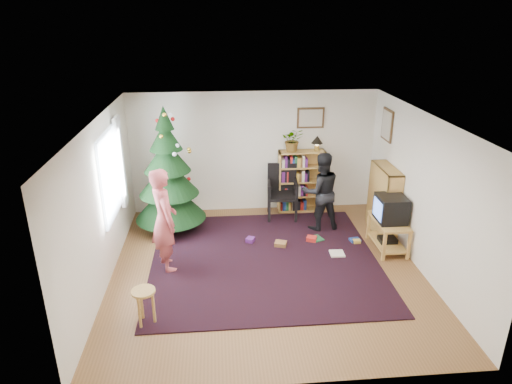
{
  "coord_description": "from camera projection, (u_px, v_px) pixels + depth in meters",
  "views": [
    {
      "loc": [
        -0.74,
        -6.46,
        3.96
      ],
      "look_at": [
        -0.11,
        0.68,
        1.1
      ],
      "focal_mm": 32.0,
      "sensor_mm": 36.0,
      "label": 1
    }
  ],
  "objects": [
    {
      "name": "armchair",
      "position": [
        282.0,
        189.0,
        9.28
      ],
      "size": [
        0.64,
        0.64,
        1.08
      ],
      "rotation": [
        0.0,
        0.0,
        -0.09
      ],
      "color": "black",
      "rests_on": "rug"
    },
    {
      "name": "potted_plant",
      "position": [
        293.0,
        140.0,
        9.16
      ],
      "size": [
        0.45,
        0.4,
        0.48
      ],
      "primitive_type": "imported",
      "rotation": [
        0.0,
        0.0,
        -0.06
      ],
      "color": "gray",
      "rests_on": "bookshelf_back"
    },
    {
      "name": "wall_front",
      "position": [
        293.0,
        291.0,
        4.73
      ],
      "size": [
        5.0,
        0.02,
        2.5
      ],
      "primitive_type": "cube",
      "color": "silver",
      "rests_on": "floor"
    },
    {
      "name": "floor_clutter",
      "position": [
        315.0,
        242.0,
        8.28
      ],
      "size": [
        2.13,
        0.8,
        0.08
      ],
      "color": "#A51E19",
      "rests_on": "rug"
    },
    {
      "name": "wall_left",
      "position": [
        102.0,
        205.0,
        6.84
      ],
      "size": [
        0.02,
        5.0,
        2.5
      ],
      "primitive_type": "cube",
      "color": "silver",
      "rests_on": "floor"
    },
    {
      "name": "ceiling",
      "position": [
        268.0,
        119.0,
        6.58
      ],
      "size": [
        5.0,
        5.0,
        0.0
      ],
      "primitive_type": "plane",
      "rotation": [
        3.14,
        0.0,
        0.0
      ],
      "color": "white",
      "rests_on": "wall_back"
    },
    {
      "name": "table_lamp",
      "position": [
        317.0,
        141.0,
        9.22
      ],
      "size": [
        0.24,
        0.24,
        0.31
      ],
      "color": "#A57F33",
      "rests_on": "bookshelf_back"
    },
    {
      "name": "picture_back",
      "position": [
        311.0,
        118.0,
        9.17
      ],
      "size": [
        0.55,
        0.03,
        0.42
      ],
      "color": "#4C3319",
      "rests_on": "wall_back"
    },
    {
      "name": "wall_back",
      "position": [
        254.0,
        152.0,
        9.36
      ],
      "size": [
        5.0,
        0.02,
        2.5
      ],
      "primitive_type": "cube",
      "color": "silver",
      "rests_on": "floor"
    },
    {
      "name": "stool",
      "position": [
        144.0,
        298.0,
        6.05
      ],
      "size": [
        0.32,
        0.32,
        0.53
      ],
      "color": "#C79247",
      "rests_on": "floor"
    },
    {
      "name": "rug",
      "position": [
        264.0,
        259.0,
        7.78
      ],
      "size": [
        3.8,
        3.6,
        0.02
      ],
      "primitive_type": "cube",
      "color": "black",
      "rests_on": "floor"
    },
    {
      "name": "floor",
      "position": [
        266.0,
        269.0,
        7.51
      ],
      "size": [
        5.0,
        5.0,
        0.0
      ],
      "primitive_type": "plane",
      "color": "brown",
      "rests_on": "ground"
    },
    {
      "name": "person_by_chair",
      "position": [
        321.0,
        192.0,
        8.64
      ],
      "size": [
        0.81,
        0.66,
        1.54
      ],
      "primitive_type": "imported",
      "rotation": [
        0.0,
        0.0,
        3.26
      ],
      "color": "black",
      "rests_on": "rug"
    },
    {
      "name": "crt_tv",
      "position": [
        391.0,
        209.0,
        7.87
      ],
      "size": [
        0.48,
        0.52,
        0.45
      ],
      "color": "black",
      "rests_on": "tv_stand"
    },
    {
      "name": "wall_right",
      "position": [
        423.0,
        194.0,
        7.25
      ],
      "size": [
        0.02,
        5.0,
        2.5
      ],
      "primitive_type": "cube",
      "color": "silver",
      "rests_on": "floor"
    },
    {
      "name": "window_pane",
      "position": [
        110.0,
        175.0,
        7.31
      ],
      "size": [
        0.04,
        1.2,
        1.4
      ],
      "primitive_type": "cube",
      "color": "silver",
      "rests_on": "wall_left"
    },
    {
      "name": "bookshelf_back",
      "position": [
        301.0,
        180.0,
        9.51
      ],
      "size": [
        0.95,
        0.3,
        1.3
      ],
      "color": "#C79247",
      "rests_on": "floor"
    },
    {
      "name": "bookshelf_right",
      "position": [
        384.0,
        200.0,
        8.54
      ],
      "size": [
        0.3,
        0.95,
        1.3
      ],
      "rotation": [
        0.0,
        0.0,
        1.57
      ],
      "color": "#C79247",
      "rests_on": "floor"
    },
    {
      "name": "tv_stand",
      "position": [
        388.0,
        232.0,
        8.04
      ],
      "size": [
        0.49,
        0.88,
        0.55
      ],
      "color": "#C79247",
      "rests_on": "floor"
    },
    {
      "name": "picture_right",
      "position": [
        387.0,
        125.0,
        8.6
      ],
      "size": [
        0.03,
        0.5,
        0.6
      ],
      "color": "#4C3319",
      "rests_on": "wall_right"
    },
    {
      "name": "person_standing",
      "position": [
        164.0,
        220.0,
        7.25
      ],
      "size": [
        0.63,
        0.74,
        1.72
      ],
      "primitive_type": "imported",
      "rotation": [
        0.0,
        0.0,
        1.97
      ],
      "color": "#AE4549",
      "rests_on": "rug"
    },
    {
      "name": "curtain",
      "position": [
        121.0,
        162.0,
        7.96
      ],
      "size": [
        0.06,
        0.35,
        1.6
      ],
      "primitive_type": "cube",
      "color": "silver",
      "rests_on": "wall_left"
    },
    {
      "name": "christmas_tree",
      "position": [
        169.0,
        181.0,
        8.49
      ],
      "size": [
        1.33,
        1.33,
        2.42
      ],
      "rotation": [
        0.0,
        0.0,
        0.26
      ],
      "color": "#3F2816",
      "rests_on": "rug"
    }
  ]
}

